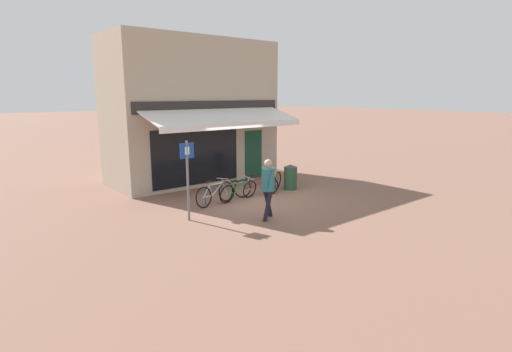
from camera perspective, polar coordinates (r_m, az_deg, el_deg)
name	(u,v)px	position (r m, az deg, el deg)	size (l,w,h in m)	color
ground_plane	(257,200)	(13.96, 0.10, -3.44)	(160.00, 160.00, 0.00)	brown
shop_front	(193,112)	(17.18, -9.02, 9.09)	(6.90, 4.73, 5.83)	tan
bike_rack_rail	(243,184)	(14.22, -1.89, -1.21)	(3.25, 0.04, 0.57)	#47494F
bicycle_silver	(215,194)	(13.38, -5.88, -2.51)	(1.73, 0.61, 0.85)	black
bicycle_green	(239,191)	(13.81, -2.50, -2.12)	(1.72, 0.52, 0.81)	black
bicycle_red	(257,186)	(14.45, 0.07, -1.47)	(1.71, 0.62, 0.81)	black
bicycle_orange	(272,182)	(15.02, 2.34, -0.90)	(1.57, 0.81, 0.84)	black
pedestrian_adult	(268,183)	(11.64, 1.73, -0.99)	(0.60, 0.68, 1.80)	black
litter_bin	(290,177)	(15.46, 4.95, -0.13)	(0.51, 0.51, 0.98)	#23472D
parking_sign	(188,172)	(11.59, -9.76, 0.53)	(0.44, 0.07, 2.34)	slate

